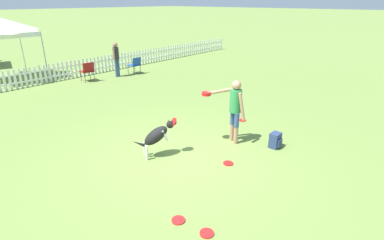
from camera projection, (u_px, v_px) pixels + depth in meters
ground_plane at (180, 158)px, 6.71m from camera, size 240.00×240.00×0.00m
handler_person at (234, 105)px, 7.11m from camera, size 0.77×0.93×1.56m
leaping_dog at (157, 135)px, 6.62m from camera, size 0.98×0.60×0.86m
frisbee_near_handler at (242, 120)px, 8.78m from camera, size 0.22×0.22×0.02m
frisbee_near_dog at (207, 233)px, 4.53m from camera, size 0.22×0.22×0.02m
frisbee_midfield at (228, 163)px, 6.46m from camera, size 0.22×0.22×0.02m
frisbee_far_scatter at (178, 220)px, 4.80m from camera, size 0.22×0.22×0.02m
backpack_on_grass at (275, 140)px, 7.12m from camera, size 0.27×0.25×0.37m
picket_fence at (21, 78)px, 11.87m from camera, size 27.27×0.04×0.78m
folding_chair_blue_left at (135, 64)px, 14.15m from camera, size 0.50×0.52×0.79m
folding_chair_center at (88, 70)px, 12.79m from camera, size 0.54×0.56×0.84m
spectator_standing at (116, 56)px, 13.47m from camera, size 0.38×0.27×1.54m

